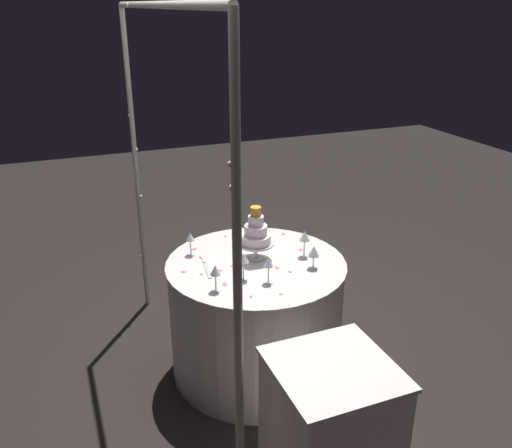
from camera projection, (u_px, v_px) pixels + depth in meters
ground_plane at (256, 366)px, 3.60m from camera, size 12.00×12.00×0.00m
decorative_arch at (167, 159)px, 2.85m from camera, size 2.25×0.06×2.28m
main_table at (256, 317)px, 3.45m from camera, size 1.12×1.12×0.79m
side_table at (329, 436)px, 2.49m from camera, size 0.53×0.53×0.79m
tiered_cake at (256, 234)px, 3.29m from camera, size 0.22×0.22×0.35m
wine_glass_0 at (215, 272)px, 2.94m from camera, size 0.06×0.06×0.16m
wine_glass_1 at (256, 228)px, 3.50m from camera, size 0.06×0.06×0.17m
wine_glass_2 at (190, 239)px, 3.37m from camera, size 0.06×0.06×0.15m
wine_glass_3 at (243, 259)px, 3.06m from camera, size 0.07×0.07×0.17m
wine_glass_4 at (268, 264)px, 3.02m from camera, size 0.06×0.06×0.15m
wine_glass_5 at (305, 237)px, 3.34m from camera, size 0.07×0.07×0.17m
wine_glass_6 at (314, 252)px, 3.20m from camera, size 0.07×0.07×0.14m
cake_knife at (206, 266)px, 3.26m from camera, size 0.30×0.06×0.01m
rose_petal_0 at (183, 272)px, 3.19m from camera, size 0.04×0.04×0.00m
rose_petal_1 at (220, 270)px, 3.20m from camera, size 0.04×0.04×0.00m
rose_petal_2 at (184, 272)px, 3.18m from camera, size 0.03×0.03×0.00m
rose_petal_3 at (201, 257)px, 3.37m from camera, size 0.04×0.04×0.00m
rose_petal_4 at (194, 249)px, 3.48m from camera, size 0.04×0.04×0.00m
rose_petal_5 at (301, 250)px, 3.47m from camera, size 0.04×0.05×0.00m
rose_petal_6 at (225, 284)px, 3.05m from camera, size 0.05×0.04×0.00m
rose_petal_7 at (247, 242)px, 3.58m from camera, size 0.03×0.04×0.00m
rose_petal_8 at (201, 274)px, 3.16m from camera, size 0.03×0.03×0.00m
rose_petal_9 at (225, 236)px, 3.67m from camera, size 0.03×0.03×0.00m
rose_petal_10 at (283, 234)px, 3.71m from camera, size 0.04×0.04×0.00m
rose_petal_11 at (251, 296)px, 2.92m from camera, size 0.03×0.03×0.00m
rose_petal_12 at (234, 245)px, 3.54m from camera, size 0.04×0.04×0.00m
rose_petal_13 at (281, 294)px, 2.94m from camera, size 0.03×0.03×0.00m
rose_petal_14 at (277, 268)px, 3.23m from camera, size 0.04×0.03×0.00m
rose_petal_15 at (290, 272)px, 3.19m from camera, size 0.03×0.03×0.00m
rose_petal_16 at (235, 270)px, 3.20m from camera, size 0.02×0.03×0.00m
rose_petal_17 at (233, 266)px, 3.26m from camera, size 0.03×0.04×0.00m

